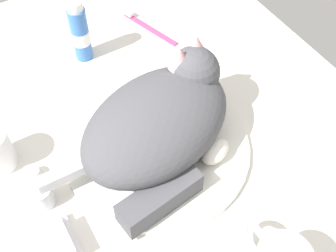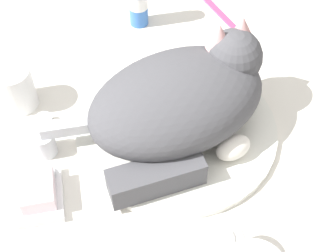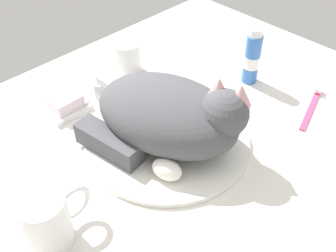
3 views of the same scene
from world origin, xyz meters
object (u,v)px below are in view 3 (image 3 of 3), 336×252
rinse_cup (127,57)px  toothpaste_bottle (252,57)px  soap_bar (66,102)px  toothbrush (312,105)px  coffee_mug (48,220)px  cat (172,115)px  faucet (105,90)px

rinse_cup → toothpaste_bottle: size_ratio=0.56×
soap_bar → toothbrush: (38.33, -35.79, -2.00)cm
toothbrush → rinse_cup: bearing=116.1°
rinse_cup → toothbrush: 43.16cm
rinse_cup → coffee_mug: bearing=-144.6°
cat → rinse_cup: (10.87, 25.64, -3.75)cm
soap_bar → toothbrush: bearing=-43.0°
coffee_mug → toothpaste_bottle: size_ratio=0.87×
rinse_cup → toothpaste_bottle: toothpaste_bottle is taller
faucet → rinse_cup: rinse_cup is taller
rinse_cup → toothbrush: bearing=-63.9°
toothpaste_bottle → soap_bar: bearing=151.2°
coffee_mug → rinse_cup: 47.53cm
cat → toothpaste_bottle: bearing=5.3°
faucet → toothpaste_bottle: bearing=-31.7°
rinse_cup → toothpaste_bottle: 28.90cm
cat → rinse_cup: cat is taller
cat → toothpaste_bottle: cat is taller
faucet → soap_bar: 8.81cm
rinse_cup → toothbrush: size_ratio=0.49×
toothbrush → coffee_mug: bearing=169.0°
faucet → coffee_mug: (-27.75, -21.98, 2.01)cm
rinse_cup → toothbrush: (18.93, -38.66, -3.22)cm
toothbrush → cat: bearing=156.4°
cat → toothpaste_bottle: (28.17, 2.62, -1.22)cm
coffee_mug → toothbrush: bearing=-11.0°
faucet → soap_bar: size_ratio=2.19×
faucet → toothbrush: bearing=-47.9°
cat → coffee_mug: bearing=-176.2°
cat → toothbrush: bearing=-23.6°
toothbrush → faucet: bearing=132.1°
cat → toothbrush: cat is taller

